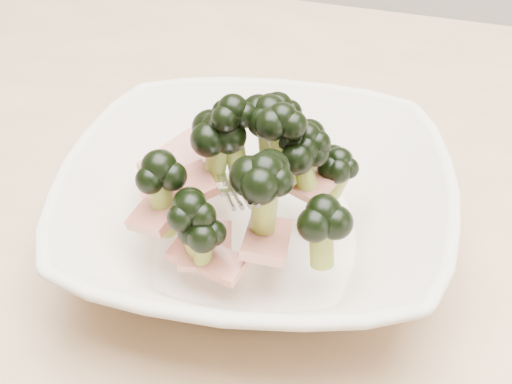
% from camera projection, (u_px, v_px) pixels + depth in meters
% --- Properties ---
extents(dining_table, '(1.20, 0.80, 0.75)m').
position_uv_depth(dining_table, '(354.00, 304.00, 0.62)').
color(dining_table, tan).
rests_on(dining_table, ground).
extents(broccoli_dish, '(0.32, 0.32, 0.12)m').
position_uv_depth(broccoli_dish, '(256.00, 203.00, 0.50)').
color(broccoli_dish, beige).
rests_on(broccoli_dish, dining_table).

